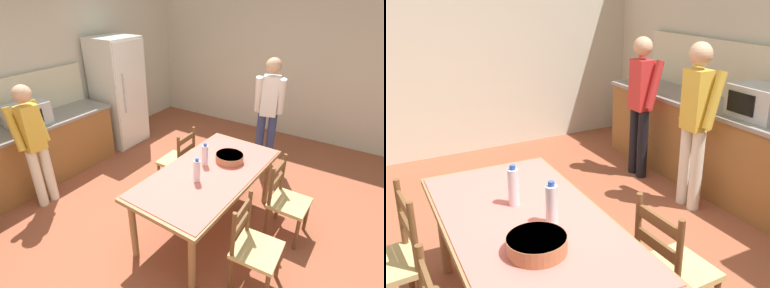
{
  "view_description": "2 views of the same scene",
  "coord_description": "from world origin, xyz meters",
  "views": [
    {
      "loc": [
        -2.32,
        -1.7,
        2.5
      ],
      "look_at": [
        0.09,
        -0.1,
        1.03
      ],
      "focal_mm": 28.0,
      "sensor_mm": 36.0,
      "label": 1
    },
    {
      "loc": [
        2.26,
        -1.19,
        2.08
      ],
      "look_at": [
        -0.37,
        0.27,
        0.99
      ],
      "focal_mm": 42.0,
      "sensor_mm": 36.0,
      "label": 2
    }
  ],
  "objects": [
    {
      "name": "microwave",
      "position": [
        -0.42,
        2.21,
        1.04
      ],
      "size": [
        0.5,
        0.39,
        0.3
      ],
      "color": "#B2B7BC",
      "rests_on": "kitchen_counter"
    },
    {
      "name": "chair_side_near_left",
      "position": [
        -0.36,
        -1.07,
        0.44
      ],
      "size": [
        0.44,
        0.42,
        0.91
      ],
      "rotation": [
        0.0,
        0.0,
        0.05
      ],
      "color": "brown",
      "rests_on": "ground"
    },
    {
      "name": "ground_plane",
      "position": [
        0.0,
        0.0,
        0.0
      ],
      "size": [
        8.32,
        8.32,
        0.0
      ],
      "primitive_type": "plane",
      "color": "brown"
    },
    {
      "name": "wall_back",
      "position": [
        0.0,
        2.66,
        1.45
      ],
      "size": [
        6.52,
        0.12,
        2.9
      ],
      "primitive_type": "cube",
      "color": "beige",
      "rests_on": "ground"
    },
    {
      "name": "bottle_off_centre",
      "position": [
        0.19,
        -0.21,
        0.88
      ],
      "size": [
        0.07,
        0.07,
        0.27
      ],
      "color": "silver",
      "rests_on": "dining_table"
    },
    {
      "name": "dining_table",
      "position": [
        0.09,
        -0.32,
        0.68
      ],
      "size": [
        1.89,
        1.01,
        0.76
      ],
      "rotation": [
        0.0,
        0.0,
        -0.04
      ],
      "color": "olive",
      "rests_on": "ground"
    },
    {
      "name": "wall_right",
      "position": [
        3.26,
        0.0,
        1.45
      ],
      "size": [
        0.12,
        5.2,
        2.9
      ],
      "primitive_type": "cube",
      "color": "beige",
      "rests_on": "ground"
    },
    {
      "name": "chair_side_near_right",
      "position": [
        0.48,
        -1.1,
        0.44
      ],
      "size": [
        0.43,
        0.41,
        0.91
      ],
      "rotation": [
        0.0,
        0.0,
        -0.02
      ],
      "color": "brown",
      "rests_on": "ground"
    },
    {
      "name": "person_at_counter",
      "position": [
        -0.68,
        1.69,
        0.9
      ],
      "size": [
        0.4,
        0.28,
        1.59
      ],
      "rotation": [
        0.0,
        0.0,
        1.57
      ],
      "color": "silver",
      "rests_on": "ground"
    },
    {
      "name": "refrigerator",
      "position": [
        1.21,
        2.19,
        0.94
      ],
      "size": [
        0.71,
        0.73,
        1.87
      ],
      "color": "silver",
      "rests_on": "ground"
    },
    {
      "name": "person_by_table",
      "position": [
        1.86,
        -0.31,
        0.95
      ],
      "size": [
        0.35,
        0.47,
        1.7
      ],
      "rotation": [
        0.0,
        0.0,
        3.38
      ],
      "color": "navy",
      "rests_on": "ground"
    },
    {
      "name": "chair_side_far_right",
      "position": [
        0.54,
        0.42,
        0.44
      ],
      "size": [
        0.43,
        0.41,
        0.91
      ],
      "rotation": [
        0.0,
        0.0,
        3.16
      ],
      "color": "brown",
      "rests_on": "ground"
    },
    {
      "name": "bottle_near_centre",
      "position": [
        -0.14,
        -0.31,
        0.88
      ],
      "size": [
        0.07,
        0.07,
        0.27
      ],
      "color": "silver",
      "rests_on": "dining_table"
    },
    {
      "name": "kitchen_counter",
      "position": [
        -0.84,
        2.23,
        0.45
      ],
      "size": [
        3.18,
        0.66,
        0.89
      ],
      "color": "brown",
      "rests_on": "ground"
    },
    {
      "name": "serving_bowl",
      "position": [
        0.41,
        -0.41,
        0.81
      ],
      "size": [
        0.32,
        0.32,
        0.09
      ],
      "color": "#9E6642",
      "rests_on": "dining_table"
    }
  ]
}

